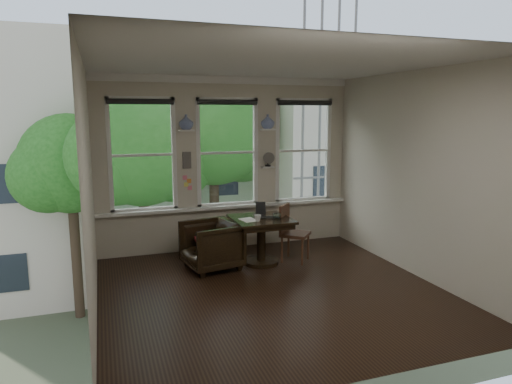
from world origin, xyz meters
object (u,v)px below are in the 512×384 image
object	(u,v)px
side_chair_right	(295,233)
laptop	(270,218)
armchair_left	(211,245)
mug	(258,218)
table	(261,241)

from	to	relation	value
side_chair_right	laptop	xyz separation A→B (m)	(-0.46, -0.05, 0.30)
armchair_left	mug	xyz separation A→B (m)	(0.68, -0.22, 0.43)
laptop	table	bearing A→B (deg)	146.85
laptop	mug	bearing A→B (deg)	-149.13
side_chair_right	armchair_left	bearing A→B (deg)	128.02
mug	side_chair_right	bearing A→B (deg)	11.75
side_chair_right	mug	distance (m)	0.79
laptop	armchair_left	bearing A→B (deg)	-178.23
table	armchair_left	distance (m)	0.81
side_chair_right	mug	size ratio (longest dim) A/B	8.54
mug	table	bearing A→B (deg)	56.85
table	mug	size ratio (longest dim) A/B	8.35
armchair_left	laptop	bearing A→B (deg)	71.33
armchair_left	mug	size ratio (longest dim) A/B	7.60
table	side_chair_right	distance (m)	0.58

